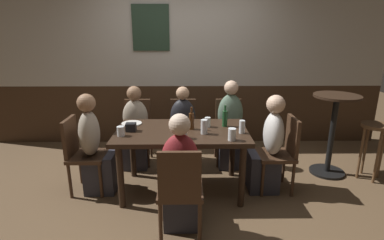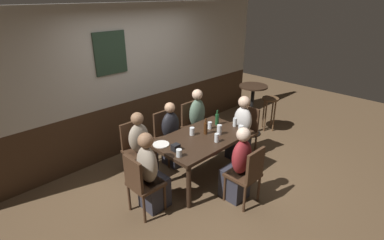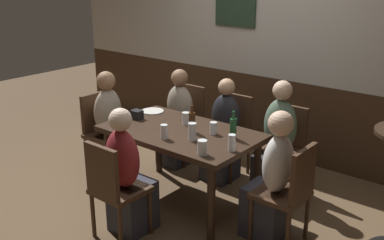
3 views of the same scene
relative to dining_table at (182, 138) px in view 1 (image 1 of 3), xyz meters
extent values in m
plane|color=brown|center=(0.00, 0.00, -0.65)|extent=(12.00, 12.00, 0.00)
cube|color=#3D2819|center=(0.00, 1.65, -0.18)|extent=(6.40, 0.10, 0.95)
cube|color=#B7B2A8|center=(0.00, 1.65, 1.12)|extent=(6.40, 0.10, 1.65)
cube|color=#233828|center=(-0.49, 1.58, 1.20)|extent=(0.56, 0.03, 0.68)
cube|color=black|center=(0.00, 0.00, 0.06)|extent=(1.46, 0.87, 0.05)
cylinder|color=black|center=(-0.63, -0.36, -0.31)|extent=(0.07, 0.07, 0.69)
cylinder|color=black|center=(0.63, -0.36, -0.31)|extent=(0.07, 0.07, 0.69)
cylinder|color=black|center=(-0.63, 0.36, -0.31)|extent=(0.07, 0.07, 0.69)
cylinder|color=black|center=(0.63, 0.36, -0.31)|extent=(0.07, 0.07, 0.69)
cube|color=#422B1C|center=(-0.64, 0.78, -0.22)|extent=(0.40, 0.40, 0.04)
cube|color=#422B1C|center=(-0.64, 0.96, 0.01)|extent=(0.36, 0.04, 0.43)
cylinder|color=#422B1C|center=(-0.47, 0.61, -0.45)|extent=(0.04, 0.04, 0.41)
cylinder|color=#422B1C|center=(-0.81, 0.61, -0.45)|extent=(0.04, 0.04, 0.41)
cylinder|color=#422B1C|center=(-0.47, 0.95, -0.45)|extent=(0.04, 0.04, 0.41)
cylinder|color=#422B1C|center=(-0.81, 0.95, -0.45)|extent=(0.04, 0.04, 0.41)
cube|color=#422B1C|center=(1.07, 0.00, -0.22)|extent=(0.40, 0.40, 0.04)
cube|color=#422B1C|center=(1.25, 0.00, 0.01)|extent=(0.04, 0.36, 0.43)
cylinder|color=#422B1C|center=(0.90, -0.17, -0.45)|extent=(0.04, 0.04, 0.41)
cylinder|color=#422B1C|center=(0.90, 0.17, -0.45)|extent=(0.04, 0.04, 0.41)
cylinder|color=#422B1C|center=(1.24, -0.17, -0.45)|extent=(0.04, 0.04, 0.41)
cylinder|color=#422B1C|center=(1.24, 0.17, -0.45)|extent=(0.04, 0.04, 0.41)
cube|color=#422B1C|center=(0.00, -0.78, -0.22)|extent=(0.40, 0.40, 0.04)
cube|color=#422B1C|center=(0.00, -0.96, 0.01)|extent=(0.36, 0.04, 0.43)
cylinder|color=#422B1C|center=(-0.17, -0.61, -0.45)|extent=(0.04, 0.04, 0.41)
cylinder|color=#422B1C|center=(0.17, -0.61, -0.45)|extent=(0.04, 0.04, 0.41)
cylinder|color=#422B1C|center=(-0.17, -0.95, -0.45)|extent=(0.04, 0.04, 0.41)
cylinder|color=#422B1C|center=(0.17, -0.95, -0.45)|extent=(0.04, 0.04, 0.41)
cube|color=#422B1C|center=(0.64, 0.78, -0.22)|extent=(0.40, 0.40, 0.04)
cube|color=#422B1C|center=(0.64, 0.96, 0.01)|extent=(0.36, 0.04, 0.43)
cylinder|color=#422B1C|center=(0.81, 0.61, -0.45)|extent=(0.04, 0.04, 0.41)
cylinder|color=#422B1C|center=(0.47, 0.61, -0.45)|extent=(0.04, 0.04, 0.41)
cylinder|color=#422B1C|center=(0.81, 0.95, -0.45)|extent=(0.04, 0.04, 0.41)
cylinder|color=#422B1C|center=(0.47, 0.95, -0.45)|extent=(0.04, 0.04, 0.41)
cube|color=#422B1C|center=(0.00, 0.78, -0.22)|extent=(0.40, 0.40, 0.04)
cube|color=#422B1C|center=(0.00, 0.96, 0.01)|extent=(0.36, 0.04, 0.43)
cylinder|color=#422B1C|center=(0.17, 0.61, -0.45)|extent=(0.04, 0.04, 0.41)
cylinder|color=#422B1C|center=(-0.17, 0.61, -0.45)|extent=(0.04, 0.04, 0.41)
cylinder|color=#422B1C|center=(0.17, 0.95, -0.45)|extent=(0.04, 0.04, 0.41)
cylinder|color=#422B1C|center=(-0.17, 0.95, -0.45)|extent=(0.04, 0.04, 0.41)
cube|color=#422B1C|center=(-1.07, 0.00, -0.22)|extent=(0.40, 0.40, 0.04)
cube|color=#422B1C|center=(-1.25, 0.00, 0.01)|extent=(0.04, 0.36, 0.43)
cylinder|color=#422B1C|center=(-0.90, 0.17, -0.45)|extent=(0.04, 0.04, 0.41)
cylinder|color=#422B1C|center=(-0.90, -0.17, -0.45)|extent=(0.04, 0.04, 0.41)
cylinder|color=#422B1C|center=(-1.24, 0.17, -0.45)|extent=(0.04, 0.04, 0.41)
cylinder|color=#422B1C|center=(-1.24, -0.17, -0.45)|extent=(0.04, 0.04, 0.41)
cube|color=#2D2D38|center=(-0.64, 0.65, -0.43)|extent=(0.32, 0.34, 0.45)
ellipsoid|color=tan|center=(-0.64, 0.74, 0.04)|extent=(0.34, 0.22, 0.47)
sphere|color=#936B4C|center=(-0.64, 0.74, 0.36)|extent=(0.19, 0.19, 0.19)
cube|color=#2D2D38|center=(0.94, 0.00, -0.43)|extent=(0.34, 0.32, 0.45)
ellipsoid|color=silver|center=(1.03, 0.00, 0.05)|extent=(0.22, 0.34, 0.49)
sphere|color=#DBB293|center=(1.03, 0.00, 0.38)|extent=(0.21, 0.21, 0.21)
cube|color=#2D2D38|center=(0.00, -0.65, -0.43)|extent=(0.32, 0.34, 0.45)
ellipsoid|color=maroon|center=(0.00, -0.74, 0.05)|extent=(0.34, 0.22, 0.50)
sphere|color=beige|center=(0.00, -0.74, 0.39)|extent=(0.19, 0.19, 0.19)
cube|color=#2D2D38|center=(0.64, 0.65, -0.43)|extent=(0.32, 0.34, 0.45)
ellipsoid|color=#56705B|center=(0.64, 0.74, 0.07)|extent=(0.34, 0.22, 0.55)
sphere|color=#DBB293|center=(0.64, 0.74, 0.43)|extent=(0.19, 0.19, 0.19)
cube|color=#2D2D38|center=(0.00, 0.65, -0.43)|extent=(0.32, 0.34, 0.45)
ellipsoid|color=black|center=(0.00, 0.74, 0.04)|extent=(0.34, 0.22, 0.48)
sphere|color=tan|center=(0.00, 0.74, 0.36)|extent=(0.18, 0.18, 0.18)
cube|color=#2D2D38|center=(-0.94, 0.00, -0.43)|extent=(0.34, 0.32, 0.45)
ellipsoid|color=tan|center=(-1.03, 0.00, 0.06)|extent=(0.22, 0.34, 0.52)
sphere|color=#936B4C|center=(-1.03, 0.00, 0.41)|extent=(0.20, 0.20, 0.20)
cylinder|color=silver|center=(0.30, 0.12, 0.15)|extent=(0.07, 0.07, 0.11)
cylinder|color=gold|center=(0.30, 0.12, 0.14)|extent=(0.06, 0.06, 0.09)
cylinder|color=silver|center=(0.03, -0.26, 0.16)|extent=(0.07, 0.07, 0.13)
cylinder|color=#331E14|center=(0.03, -0.26, 0.14)|extent=(0.06, 0.06, 0.10)
cylinder|color=silver|center=(0.65, -0.11, 0.16)|extent=(0.06, 0.06, 0.14)
cylinder|color=#331E14|center=(0.65, -0.11, 0.13)|extent=(0.06, 0.06, 0.08)
cylinder|color=silver|center=(-0.06, 0.15, 0.15)|extent=(0.07, 0.07, 0.12)
cylinder|color=#C6842D|center=(-0.06, 0.15, 0.14)|extent=(0.07, 0.07, 0.09)
cylinder|color=silver|center=(-0.64, -0.18, 0.14)|extent=(0.08, 0.08, 0.10)
cylinder|color=#C6842D|center=(-0.64, -0.18, 0.11)|extent=(0.07, 0.07, 0.05)
cylinder|color=silver|center=(0.24, -0.13, 0.17)|extent=(0.07, 0.07, 0.16)
cylinder|color=silver|center=(0.24, -0.13, 0.13)|extent=(0.06, 0.06, 0.08)
cylinder|color=silver|center=(0.51, -0.33, 0.15)|extent=(0.08, 0.08, 0.13)
cylinder|color=gold|center=(0.51, -0.33, 0.13)|extent=(0.07, 0.07, 0.09)
cylinder|color=#194723|center=(0.50, 0.14, 0.18)|extent=(0.06, 0.06, 0.18)
cylinder|color=#194723|center=(0.50, 0.14, 0.31)|extent=(0.03, 0.03, 0.07)
cylinder|color=#42230F|center=(0.11, 0.03, 0.18)|extent=(0.06, 0.06, 0.19)
cylinder|color=#42230F|center=(0.11, 0.03, 0.31)|extent=(0.03, 0.03, 0.07)
cylinder|color=white|center=(-0.60, 0.24, 0.10)|extent=(0.24, 0.24, 0.01)
cube|color=black|center=(-0.56, -0.02, 0.13)|extent=(0.11, 0.09, 0.09)
cylinder|color=black|center=(1.91, 0.41, -0.64)|extent=(0.44, 0.44, 0.03)
cylinder|color=black|center=(1.91, 0.41, -0.13)|extent=(0.07, 0.07, 0.99)
cylinder|color=black|center=(1.91, 0.41, 0.38)|extent=(0.56, 0.56, 0.03)
cylinder|color=brown|center=(2.36, 0.26, 0.05)|extent=(0.34, 0.34, 0.04)
cylinder|color=brown|center=(2.49, 0.26, -0.31)|extent=(0.03, 0.03, 0.68)
cylinder|color=brown|center=(2.36, 0.39, -0.31)|extent=(0.03, 0.03, 0.68)
cylinder|color=brown|center=(2.23, 0.26, -0.31)|extent=(0.03, 0.03, 0.68)
cylinder|color=brown|center=(2.36, 0.13, -0.31)|extent=(0.03, 0.03, 0.68)
camera|label=1|loc=(0.07, -3.18, 1.16)|focal=28.08mm
camera|label=2|loc=(-2.90, -2.70, 2.09)|focal=27.46mm
camera|label=3|loc=(2.60, -3.02, 1.55)|focal=42.34mm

